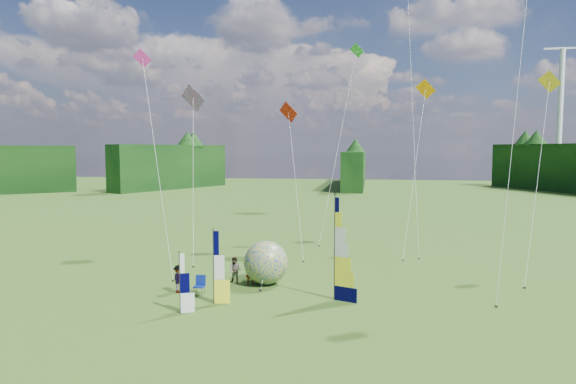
# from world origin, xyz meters

# --- Properties ---
(ground) EXTENTS (220.00, 220.00, 0.00)m
(ground) POSITION_xyz_m (0.00, 0.00, 0.00)
(ground) COLOR #506F20
(ground) RESTS_ON ground
(treeline_ring) EXTENTS (210.00, 210.00, 8.00)m
(treeline_ring) POSITION_xyz_m (0.00, 0.00, 4.00)
(treeline_ring) COLOR #1E4713
(treeline_ring) RESTS_ON ground
(turbine_right) EXTENTS (8.00, 1.20, 30.00)m
(turbine_right) POSITION_xyz_m (45.00, 102.00, 15.00)
(turbine_right) COLOR silver
(turbine_right) RESTS_ON ground
(feather_banner_main) EXTENTS (1.36, 0.63, 5.29)m
(feather_banner_main) POSITION_xyz_m (1.44, 3.74, 2.64)
(feather_banner_main) COLOR #010032
(feather_banner_main) RESTS_ON ground
(side_banner_left) EXTENTS (1.02, 0.27, 3.68)m
(side_banner_left) POSITION_xyz_m (-4.45, 2.11, 1.84)
(side_banner_left) COLOR #FFF924
(side_banner_left) RESTS_ON ground
(side_banner_far) EXTENTS (0.84, 0.42, 2.87)m
(side_banner_far) POSITION_xyz_m (-5.56, 0.41, 1.43)
(side_banner_far) COLOR white
(side_banner_far) RESTS_ON ground
(bol_inflatable) EXTENTS (2.95, 2.95, 2.50)m
(bol_inflatable) POSITION_xyz_m (-2.63, 6.19, 1.25)
(bol_inflatable) COLOR #002C94
(bol_inflatable) RESTS_ON ground
(spectator_a) EXTENTS (0.66, 0.54, 1.54)m
(spectator_a) POSITION_xyz_m (-3.45, 5.83, 0.77)
(spectator_a) COLOR #66594C
(spectator_a) RESTS_ON ground
(spectator_b) EXTENTS (0.79, 0.49, 1.51)m
(spectator_b) POSITION_xyz_m (-4.43, 6.13, 0.75)
(spectator_b) COLOR #66594C
(spectator_b) RESTS_ON ground
(spectator_c) EXTENTS (0.49, 1.01, 1.50)m
(spectator_c) POSITION_xyz_m (-6.93, 3.73, 0.75)
(spectator_c) COLOR #66594C
(spectator_c) RESTS_ON ground
(spectator_d) EXTENTS (1.17, 0.98, 1.89)m
(spectator_d) POSITION_xyz_m (-3.12, 7.24, 0.94)
(spectator_d) COLOR #66594C
(spectator_d) RESTS_ON ground
(camp_chair) EXTENTS (0.59, 0.59, 1.02)m
(camp_chair) POSITION_xyz_m (-5.69, 3.52, 0.51)
(camp_chair) COLOR navy
(camp_chair) RESTS_ON ground
(kite_whale) EXTENTS (8.38, 15.65, 24.44)m
(kite_whale) POSITION_xyz_m (6.43, 20.20, 12.22)
(kite_whale) COLOR black
(kite_whale) RESTS_ON ground
(kite_rainbow_delta) EXTENTS (8.49, 11.91, 13.48)m
(kite_rainbow_delta) POSITION_xyz_m (-9.36, 13.12, 6.74)
(kite_rainbow_delta) COLOR red
(kite_rainbow_delta) RESTS_ON ground
(kite_parafoil) EXTENTS (9.19, 11.02, 20.65)m
(kite_parafoil) POSITION_xyz_m (10.72, 6.85, 10.32)
(kite_parafoil) COLOR #B81B41
(kite_parafoil) RESTS_ON ground
(small_kite_red) EXTENTS (9.18, 11.89, 12.21)m
(small_kite_red) POSITION_xyz_m (-2.40, 16.15, 6.11)
(small_kite_red) COLOR red
(small_kite_red) RESTS_ON ground
(small_kite_orange) EXTENTS (5.25, 10.96, 13.98)m
(small_kite_orange) POSITION_xyz_m (6.54, 17.72, 6.99)
(small_kite_orange) COLOR orange
(small_kite_orange) RESTS_ON ground
(small_kite_yellow) EXTENTS (6.02, 9.89, 13.40)m
(small_kite_yellow) POSITION_xyz_m (13.30, 11.17, 6.70)
(small_kite_yellow) COLOR gold
(small_kite_yellow) RESTS_ON ground
(small_kite_pink) EXTENTS (8.73, 10.48, 15.27)m
(small_kite_pink) POSITION_xyz_m (-10.54, 9.47, 7.63)
(small_kite_pink) COLOR #E92C9D
(small_kite_pink) RESTS_ON ground
(small_kite_green) EXTENTS (8.02, 11.97, 17.99)m
(small_kite_green) POSITION_xyz_m (0.52, 22.50, 8.99)
(small_kite_green) COLOR green
(small_kite_green) RESTS_ON ground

